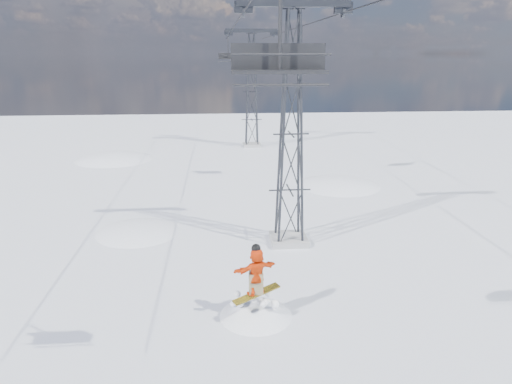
% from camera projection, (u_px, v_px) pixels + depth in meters
% --- Properties ---
extents(ground, '(120.00, 120.00, 0.00)m').
position_uv_depth(ground, '(301.00, 336.00, 15.36)').
color(ground, white).
rests_on(ground, ground).
extents(snow_terrain, '(39.00, 37.00, 22.00)m').
position_uv_depth(snow_terrain, '(196.00, 288.00, 38.02)').
color(snow_terrain, white).
rests_on(snow_terrain, ground).
extents(lift_tower_near, '(5.20, 1.80, 11.43)m').
position_uv_depth(lift_tower_near, '(291.00, 135.00, 21.47)').
color(lift_tower_near, '#999999').
rests_on(lift_tower_near, ground).
extents(lift_tower_far, '(5.20, 1.80, 11.43)m').
position_uv_depth(lift_tower_far, '(252.00, 92.00, 45.30)').
color(lift_tower_far, '#999999').
rests_on(lift_tower_far, ground).
extents(haul_cables, '(4.46, 51.00, 0.06)m').
position_uv_depth(haul_cables, '(266.00, 27.00, 30.87)').
color(haul_cables, black).
rests_on(haul_cables, ground).
extents(snowboarder_jump, '(4.40, 4.40, 6.88)m').
position_uv_depth(snowboarder_jump, '(256.00, 354.00, 17.05)').
color(snowboarder_jump, white).
rests_on(snowboarder_jump, ground).
extents(lift_chair_near, '(1.88, 0.54, 2.33)m').
position_uv_depth(lift_chair_near, '(279.00, 61.00, 8.89)').
color(lift_chair_near, black).
rests_on(lift_chair_near, ground).
extents(lift_chair_mid, '(2.03, 0.58, 2.52)m').
position_uv_depth(lift_chair_mid, '(301.00, 58.00, 30.33)').
color(lift_chair_mid, black).
rests_on(lift_chair_mid, ground).
extents(lift_chair_far, '(2.02, 0.58, 2.51)m').
position_uv_depth(lift_chair_far, '(228.00, 57.00, 46.62)').
color(lift_chair_far, black).
rests_on(lift_chair_far, ground).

